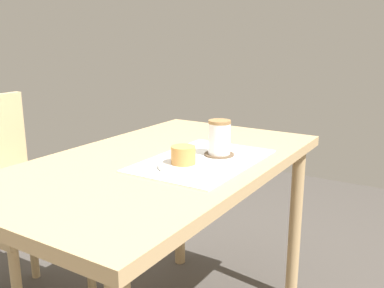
# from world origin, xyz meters

# --- Properties ---
(dining_table) EXTENTS (1.18, 0.68, 0.71)m
(dining_table) POSITION_xyz_m (0.00, 0.00, 0.62)
(dining_table) COLOR tan
(dining_table) RESTS_ON ground_plane
(wooden_chair) EXTENTS (0.43, 0.43, 0.86)m
(wooden_chair) POSITION_xyz_m (-0.11, 0.67, 0.48)
(wooden_chair) COLOR #D1B27F
(wooden_chair) RESTS_ON ground_plane
(placemat) EXTENTS (0.46, 0.31, 0.00)m
(placemat) POSITION_xyz_m (0.05, -0.13, 0.71)
(placemat) COLOR white
(placemat) RESTS_ON dining_table
(pastry_plate) EXTENTS (0.15, 0.15, 0.01)m
(pastry_plate) POSITION_xyz_m (-0.05, -0.12, 0.72)
(pastry_plate) COLOR white
(pastry_plate) RESTS_ON placemat
(pastry) EXTENTS (0.07, 0.07, 0.05)m
(pastry) POSITION_xyz_m (-0.05, -0.12, 0.75)
(pastry) COLOR tan
(pastry) RESTS_ON pastry_plate
(coffee_coaster) EXTENTS (0.10, 0.10, 0.00)m
(coffee_coaster) POSITION_xyz_m (0.12, -0.15, 0.72)
(coffee_coaster) COLOR brown
(coffee_coaster) RESTS_ON placemat
(coffee_mug) EXTENTS (0.11, 0.07, 0.11)m
(coffee_mug) POSITION_xyz_m (0.13, -0.15, 0.77)
(coffee_mug) COLOR white
(coffee_mug) RESTS_ON coffee_coaster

